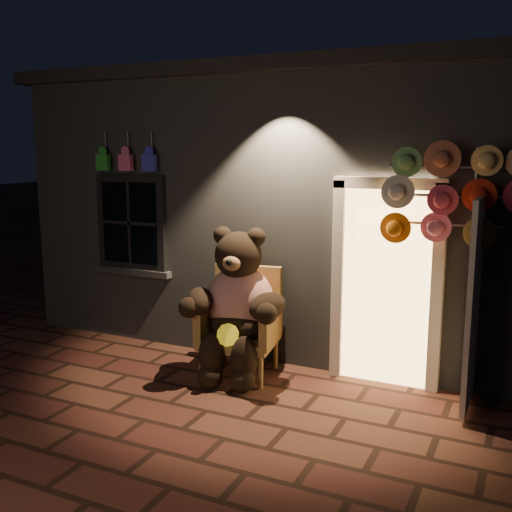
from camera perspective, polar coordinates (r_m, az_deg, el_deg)
The scene contains 5 objects.
ground at distance 5.94m, azimuth -4.76°, elevation -14.49°, with size 60.00×60.00×0.00m, color #542F20.
shop_building at distance 9.09m, azimuth 7.84°, elevation 5.50°, with size 7.30×5.95×3.51m.
wicker_armchair at distance 6.67m, azimuth -1.33°, elevation -6.25°, with size 0.91×0.84×1.18m.
teddy_bear at distance 6.47m, azimuth -1.82°, elevation -4.66°, with size 1.19×1.00×1.65m.
hat_rack at distance 5.99m, azimuth 18.41°, elevation 5.37°, with size 1.42×0.22×2.51m.
Camera 1 is at (2.74, -4.65, 2.50)m, focal length 42.00 mm.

